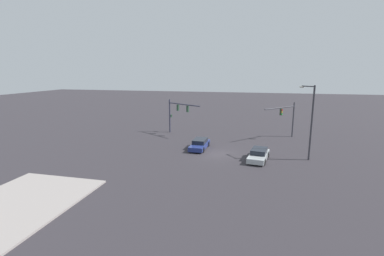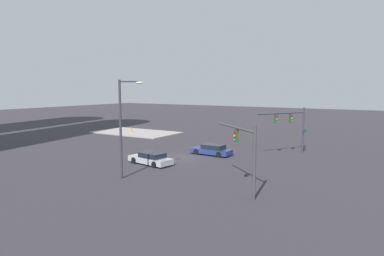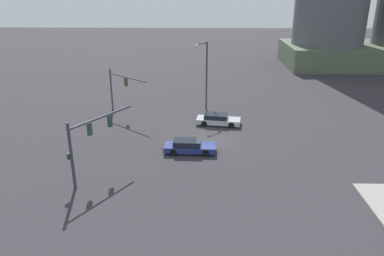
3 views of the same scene
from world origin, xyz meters
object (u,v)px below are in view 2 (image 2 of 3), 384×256
Objects in this scene: traffic_signal_opposite_side at (292,123)px; sedan_car_waiting_far at (151,159)px; traffic_signal_near_corner at (244,145)px; streetlamp_curved_arm at (123,123)px; sedan_car_approaching at (212,150)px; fire_hydrant_on_curb at (131,130)px.

sedan_car_waiting_far is at bearing -8.25° from traffic_signal_opposite_side.
traffic_signal_opposite_side is (0.95, -16.33, 0.12)m from traffic_signal_near_corner.
sedan_car_waiting_far is (1.35, -5.29, -4.14)m from streetlamp_curved_arm.
traffic_signal_opposite_side is at bearing -143.57° from sedan_car_approaching.
traffic_signal_opposite_side is 1.17× the size of sedan_car_waiting_far.
streetlamp_curved_arm reaches higher than fire_hydrant_on_curb.
traffic_signal_opposite_side is 20.13m from streetlamp_curved_arm.
streetlamp_curved_arm is at bearing 130.76° from fire_hydrant_on_curb.
streetlamp_curved_arm reaches higher than sedan_car_approaching.
streetlamp_curved_arm is (10.14, 1.55, 1.19)m from traffic_signal_near_corner.
fire_hydrant_on_curb is (29.53, -20.96, -3.04)m from traffic_signal_near_corner.
traffic_signal_opposite_side is 8.21× the size of fire_hydrant_on_curb.
sedan_car_approaching is at bearing 154.82° from fire_hydrant_on_curb.
traffic_signal_near_corner reaches higher than sedan_car_approaching.
sedan_car_approaching is at bearing -11.20° from traffic_signal_near_corner.
sedan_car_waiting_far is 7.01× the size of fire_hydrant_on_curb.
traffic_signal_near_corner is 16.36m from traffic_signal_opposite_side.
traffic_signal_near_corner is at bearing 170.39° from sedan_car_waiting_far.
streetlamp_curved_arm is 11.61× the size of fire_hydrant_on_curb.
traffic_signal_opposite_side reaches higher than traffic_signal_near_corner.
traffic_signal_near_corner is 0.89× the size of traffic_signal_opposite_side.
streetlamp_curved_arm reaches higher than sedan_car_waiting_far.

